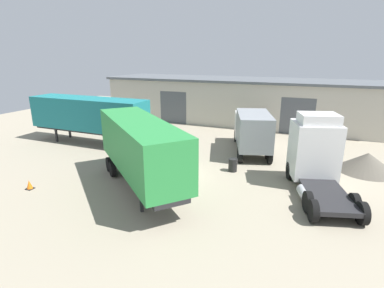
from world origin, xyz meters
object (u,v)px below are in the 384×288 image
box_truck_white (252,129)px  gravel_pile (367,162)px  container_trailer_green (140,147)px  container_trailer_black (89,115)px  oil_drum (233,165)px  traffic_cone (29,185)px  tractor_unit_white (316,154)px

box_truck_white → gravel_pile: 8.26m
box_truck_white → gravel_pile: bearing=-116.2°
container_trailer_green → box_truck_white: bearing=106.1°
container_trailer_black → container_trailer_green: bearing=144.9°
container_trailer_green → container_trailer_black: bearing=-174.3°
container_trailer_black → box_truck_white: 13.90m
oil_drum → traffic_cone: bearing=-144.8°
container_trailer_black → traffic_cone: size_ratio=19.74×
container_trailer_black → box_truck_white: (13.56, 2.98, -0.69)m
tractor_unit_white → gravel_pile: 5.42m
gravel_pile → tractor_unit_white: bearing=-129.6°
container_trailer_black → traffic_cone: (3.00, -8.97, -2.30)m
box_truck_white → traffic_cone: 16.03m
box_truck_white → oil_drum: (-0.28, -4.70, -1.43)m
container_trailer_black → gravel_pile: 21.78m
box_truck_white → gravel_pile: box_truck_white is taller
gravel_pile → traffic_cone: size_ratio=6.73×
traffic_cone → box_truck_white: bearing=48.6°
container_trailer_green → container_trailer_black: 11.22m
tractor_unit_white → box_truck_white: bearing=25.2°
tractor_unit_white → box_truck_white: 7.10m
traffic_cone → tractor_unit_white: bearing=23.6°
tractor_unit_white → traffic_cone: size_ratio=12.17×
tractor_unit_white → oil_drum: bearing=66.7°
tractor_unit_white → container_trailer_black: size_ratio=0.62×
traffic_cone → gravel_pile: bearing=29.9°
container_trailer_black → box_truck_white: bearing=-167.3°
gravel_pile → traffic_cone: bearing=-150.1°
container_trailer_green → traffic_cone: 7.02m
gravel_pile → oil_drum: bearing=-157.5°
tractor_unit_white → container_trailer_black: (-18.29, 2.30, 0.49)m
tractor_unit_white → container_trailer_black: tractor_unit_white is taller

